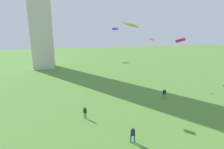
% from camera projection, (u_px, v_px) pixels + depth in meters
% --- Properties ---
extents(person_0, '(0.55, 0.37, 1.80)m').
position_uv_depth(person_0, '(164.00, 93.00, 28.93)').
color(person_0, '#51754C').
rests_on(person_0, ground_plane).
extents(person_1, '(0.42, 0.47, 1.57)m').
position_uv_depth(person_1, '(85.00, 112.00, 22.47)').
color(person_1, '#51754C').
rests_on(person_1, ground_plane).
extents(person_2, '(0.50, 0.38, 1.68)m').
position_uv_depth(person_2, '(133.00, 134.00, 17.51)').
color(person_2, '#235693').
rests_on(person_2, ground_plane).
extents(kite_flying_0, '(1.29, 1.01, 0.65)m').
position_uv_depth(kite_flying_0, '(152.00, 39.00, 37.74)').
color(kite_flying_0, '#B4901D').
extents(kite_flying_2, '(1.34, 1.67, 0.43)m').
position_uv_depth(kite_flying_2, '(115.00, 29.00, 29.29)').
color(kite_flying_2, '#1C2AE2').
extents(kite_flying_3, '(1.68, 1.64, 0.81)m').
position_uv_depth(kite_flying_3, '(180.00, 40.00, 28.02)').
color(kite_flying_3, red).
extents(kite_flying_4, '(1.14, 1.13, 0.38)m').
position_uv_depth(kite_flying_4, '(125.00, 63.00, 23.98)').
color(kite_flying_4, orange).
extents(kite_flying_5, '(1.70, 1.88, 0.66)m').
position_uv_depth(kite_flying_5, '(131.00, 25.00, 19.77)').
color(kite_flying_5, orange).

